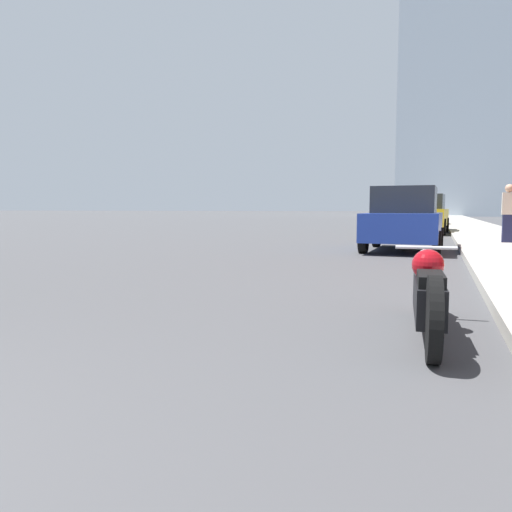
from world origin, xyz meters
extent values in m
cube|color=#9E998E|center=(5.42, 40.00, 0.07)|extent=(2.90, 240.00, 0.15)
cylinder|color=black|center=(3.27, 5.49, 0.33)|extent=(0.14, 0.67, 0.67)
cylinder|color=black|center=(3.37, 3.79, 0.33)|extent=(0.14, 0.67, 0.67)
cube|color=black|center=(3.32, 4.64, 0.35)|extent=(0.32, 1.31, 0.33)
sphere|color=#9E0C14|center=(3.30, 4.90, 0.63)|extent=(0.30, 0.30, 0.30)
cube|color=black|center=(3.33, 4.36, 0.56)|extent=(0.25, 0.60, 0.10)
sphere|color=silver|center=(3.26, 5.51, 0.65)|extent=(0.16, 0.16, 0.16)
cylinder|color=silver|center=(3.27, 5.39, 0.76)|extent=(0.62, 0.07, 0.04)
cube|color=#1E3899|center=(2.53, 14.12, 0.67)|extent=(2.01, 3.87, 0.73)
cube|color=#23282D|center=(2.53, 14.12, 1.39)|extent=(1.66, 1.88, 0.71)
cylinder|color=black|center=(1.67, 15.33, 0.31)|extent=(0.22, 0.62, 0.61)
cylinder|color=black|center=(3.47, 15.27, 0.31)|extent=(0.22, 0.62, 0.61)
cylinder|color=black|center=(1.60, 12.97, 0.31)|extent=(0.22, 0.62, 0.61)
cylinder|color=black|center=(3.39, 12.91, 0.31)|extent=(0.22, 0.62, 0.61)
cube|color=gold|center=(2.92, 24.24, 0.75)|extent=(2.02, 4.41, 0.77)
cube|color=#23282D|center=(2.92, 24.24, 1.47)|extent=(1.61, 2.16, 0.67)
cylinder|color=black|center=(2.18, 25.63, 0.36)|extent=(0.25, 0.73, 0.72)
cylinder|color=black|center=(3.84, 25.52, 0.36)|extent=(0.25, 0.73, 0.72)
cylinder|color=black|center=(2.01, 22.96, 0.36)|extent=(0.25, 0.73, 0.72)
cylinder|color=black|center=(3.66, 22.86, 0.36)|extent=(0.25, 0.73, 0.72)
cube|color=red|center=(2.87, 34.42, 0.64)|extent=(2.06, 4.06, 0.66)
cube|color=#23282D|center=(2.87, 34.42, 1.30)|extent=(1.68, 1.98, 0.66)
cylinder|color=black|center=(2.04, 35.69, 0.31)|extent=(0.23, 0.62, 0.61)
cylinder|color=black|center=(3.82, 35.61, 0.31)|extent=(0.23, 0.62, 0.61)
cylinder|color=black|center=(1.93, 33.23, 0.31)|extent=(0.23, 0.62, 0.61)
cylinder|color=black|center=(3.70, 33.15, 0.31)|extent=(0.23, 0.62, 0.61)
cube|color=#1E2347|center=(5.37, 16.44, 0.56)|extent=(0.29, 0.20, 0.83)
cube|color=beige|center=(5.37, 16.44, 1.31)|extent=(0.36, 0.20, 0.66)
sphere|color=tan|center=(5.37, 16.44, 1.76)|extent=(0.24, 0.24, 0.24)
camera|label=1|loc=(3.36, -0.13, 1.17)|focal=35.00mm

